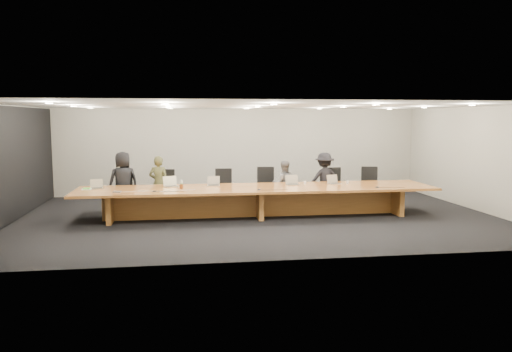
{
  "coord_description": "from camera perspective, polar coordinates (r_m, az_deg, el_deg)",
  "views": [
    {
      "loc": [
        -1.88,
        -12.36,
        2.47
      ],
      "look_at": [
        0.0,
        0.3,
        1.0
      ],
      "focal_mm": 35.0,
      "sensor_mm": 36.0,
      "label": 1
    }
  ],
  "objects": [
    {
      "name": "ground",
      "position": [
        12.75,
        0.2,
        -4.62
      ],
      "size": [
        12.0,
        12.0,
        0.0
      ],
      "primitive_type": "plane",
      "color": "black",
      "rests_on": "ground"
    },
    {
      "name": "back_wall",
      "position": [
        16.51,
        -1.89,
        2.83
      ],
      "size": [
        12.0,
        0.02,
        2.8
      ],
      "primitive_type": "cube",
      "color": "beige",
      "rests_on": "ground"
    },
    {
      "name": "left_wall_panel",
      "position": [
        13.06,
        -26.53,
        1.04
      ],
      "size": [
        0.08,
        7.84,
        2.74
      ],
      "primitive_type": "cube",
      "color": "black",
      "rests_on": "ground"
    },
    {
      "name": "conference_table",
      "position": [
        12.66,
        0.2,
        -2.31
      ],
      "size": [
        9.0,
        1.8,
        0.75
      ],
      "color": "brown",
      "rests_on": "ground"
    },
    {
      "name": "chair_far_left",
      "position": [
        13.79,
        -15.14,
        -1.68
      ],
      "size": [
        0.68,
        0.68,
        1.1
      ],
      "primitive_type": null,
      "rotation": [
        0.0,
        0.0,
        -0.25
      ],
      "color": "black",
      "rests_on": "ground"
    },
    {
      "name": "chair_left",
      "position": [
        13.76,
        -10.36,
        -1.54
      ],
      "size": [
        0.64,
        0.64,
        1.12
      ],
      "primitive_type": null,
      "rotation": [
        0.0,
        0.0,
        -0.14
      ],
      "color": "black",
      "rests_on": "ground"
    },
    {
      "name": "chair_mid_left",
      "position": [
        13.86,
        -3.73,
        -1.41
      ],
      "size": [
        0.61,
        0.61,
        1.11
      ],
      "primitive_type": null,
      "rotation": [
        0.0,
        0.0,
        -0.09
      ],
      "color": "black",
      "rests_on": "ground"
    },
    {
      "name": "chair_mid_right",
      "position": [
        13.96,
        1.14,
        -1.26
      ],
      "size": [
        0.65,
        0.65,
        1.14
      ],
      "primitive_type": null,
      "rotation": [
        0.0,
        0.0,
        -0.11
      ],
      "color": "black",
      "rests_on": "ground"
    },
    {
      "name": "chair_right",
      "position": [
        14.46,
        9.13,
        -1.17
      ],
      "size": [
        0.61,
        0.61,
        1.1
      ],
      "primitive_type": null,
      "rotation": [
        0.0,
        0.0,
        0.1
      ],
      "color": "black",
      "rests_on": "ground"
    },
    {
      "name": "chair_far_right",
      "position": [
        14.75,
        12.87,
        -1.07
      ],
      "size": [
        0.7,
        0.7,
        1.11
      ],
      "primitive_type": null,
      "rotation": [
        0.0,
        0.0,
        -0.28
      ],
      "color": "black",
      "rests_on": "ground"
    },
    {
      "name": "person_a",
      "position": [
        13.76,
        -14.94,
        -0.62
      ],
      "size": [
        0.92,
        0.75,
        1.61
      ],
      "primitive_type": "imported",
      "rotation": [
        0.0,
        0.0,
        3.49
      ],
      "color": "black",
      "rests_on": "ground"
    },
    {
      "name": "person_b",
      "position": [
        13.68,
        -11.04,
        -0.82
      ],
      "size": [
        0.62,
        0.49,
        1.49
      ],
      "primitive_type": "imported",
      "rotation": [
        0.0,
        0.0,
        2.87
      ],
      "color": "#3F4023",
      "rests_on": "ground"
    },
    {
      "name": "person_c",
      "position": [
        13.9,
        3.21,
        -0.94
      ],
      "size": [
        0.67,
        0.54,
        1.32
      ],
      "primitive_type": "imported",
      "rotation": [
        0.0,
        0.0,
        3.08
      ],
      "color": "#57575A",
      "rests_on": "ground"
    },
    {
      "name": "person_d",
      "position": [
        14.27,
        7.81,
        -0.38
      ],
      "size": [
        1.04,
        0.66,
        1.53
      ],
      "primitive_type": "imported",
      "rotation": [
        0.0,
        0.0,
        3.24
      ],
      "color": "black",
      "rests_on": "ground"
    },
    {
      "name": "laptop_a",
      "position": [
        12.95,
        -17.75,
        -0.86
      ],
      "size": [
        0.34,
        0.28,
        0.24
      ],
      "primitive_type": null,
      "rotation": [
        0.0,
        0.0,
        0.2
      ],
      "color": "tan",
      "rests_on": "conference_table"
    },
    {
      "name": "laptop_b",
      "position": [
        12.85,
        -9.64,
        -0.61
      ],
      "size": [
        0.42,
        0.36,
        0.28
      ],
      "primitive_type": null,
      "rotation": [
        0.0,
        0.0,
        0.36
      ],
      "color": "#C5B996",
      "rests_on": "conference_table"
    },
    {
      "name": "laptop_c",
      "position": [
        12.91,
        -4.89,
        -0.57
      ],
      "size": [
        0.34,
        0.26,
        0.25
      ],
      "primitive_type": null,
      "rotation": [
        0.0,
        0.0,
        -0.08
      ],
      "color": "tan",
      "rests_on": "conference_table"
    },
    {
      "name": "laptop_d",
      "position": [
        13.07,
        4.22,
        -0.45
      ],
      "size": [
        0.34,
        0.25,
        0.26
      ],
      "primitive_type": null,
      "rotation": [
        0.0,
        0.0,
        0.03
      ],
      "color": "tan",
      "rests_on": "conference_table"
    },
    {
      "name": "laptop_e",
      "position": [
        13.38,
        8.96,
        -0.37
      ],
      "size": [
        0.37,
        0.31,
        0.25
      ],
      "primitive_type": null,
      "rotation": [
        0.0,
        0.0,
        0.28
      ],
      "color": "#BBA98F",
      "rests_on": "conference_table"
    },
    {
      "name": "water_bottle",
      "position": [
        12.59,
        -8.52,
        -0.93
      ],
      "size": [
        0.08,
        0.08,
        0.19
      ],
      "primitive_type": "cylinder",
      "rotation": [
        0.0,
        0.0,
        0.38
      ],
      "color": "silver",
      "rests_on": "conference_table"
    },
    {
      "name": "amber_mug",
      "position": [
        12.5,
        -8.53,
        -1.18
      ],
      "size": [
        0.11,
        0.11,
        0.11
      ],
      "primitive_type": "cylinder",
      "rotation": [
        0.0,
        0.0,
        -0.39
      ],
      "color": "brown",
      "rests_on": "conference_table"
    },
    {
      "name": "paper_cup_near",
      "position": [
        13.29,
        5.64,
        -0.75
      ],
      "size": [
        0.08,
        0.08,
        0.08
      ],
      "primitive_type": "cone",
      "rotation": [
        0.0,
        0.0,
        0.19
      ],
      "color": "white",
      "rests_on": "conference_table"
    },
    {
      "name": "paper_cup_far",
      "position": [
        13.43,
        10.44,
        -0.73
      ],
      "size": [
        0.09,
        0.09,
        0.09
      ],
      "primitive_type": "cone",
      "rotation": [
        0.0,
        0.0,
        -0.32
      ],
      "color": "silver",
      "rests_on": "conference_table"
    },
    {
      "name": "notepad",
      "position": [
        12.89,
        -18.76,
        -1.44
      ],
      "size": [
        0.27,
        0.23,
        0.01
      ],
      "primitive_type": "cube",
      "rotation": [
        0.0,
        0.0,
        0.14
      ],
      "color": "white",
      "rests_on": "conference_table"
    },
    {
      "name": "lime_gadget",
      "position": [
        12.87,
        -18.79,
        -1.36
      ],
      "size": [
        0.18,
        0.11,
        0.03
      ],
      "primitive_type": "cube",
      "rotation": [
        0.0,
        0.0,
        -0.13
      ],
      "color": "#58D538",
      "rests_on": "notepad"
    },
    {
      "name": "av_box",
      "position": [
        12.17,
        -15.6,
        -1.75
      ],
      "size": [
        0.21,
        0.17,
        0.03
      ],
      "primitive_type": "cube",
      "rotation": [
        0.0,
        0.0,
        -0.18
      ],
      "color": "#A7A7AB",
      "rests_on": "conference_table"
    },
    {
      "name": "mic_left",
      "position": [
        12.08,
        -11.53,
        -1.7
      ],
      "size": [
        0.14,
        0.14,
        0.03
      ],
      "primitive_type": "cone",
      "rotation": [
        0.0,
        0.0,
        0.41
      ],
      "color": "black",
      "rests_on": "conference_table"
    },
    {
      "name": "mic_center",
      "position": [
        12.12,
        0.37,
        -1.54
      ],
      "size": [
        0.13,
        0.13,
        0.03
      ],
      "primitive_type": "cone",
      "rotation": [
        0.0,
        0.0,
        -0.24
      ],
      "color": "black",
      "rests_on": "conference_table"
    },
    {
      "name": "mic_right",
      "position": [
        12.89,
        13.71,
        -1.24
      ],
      "size": [
        0.14,
        0.14,
        0.03
      ],
      "primitive_type": "cone",
      "rotation": [
        0.0,
        0.0,
        0.19
      ],
      "color": "black",
      "rests_on": "conference_table"
    }
  ]
}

